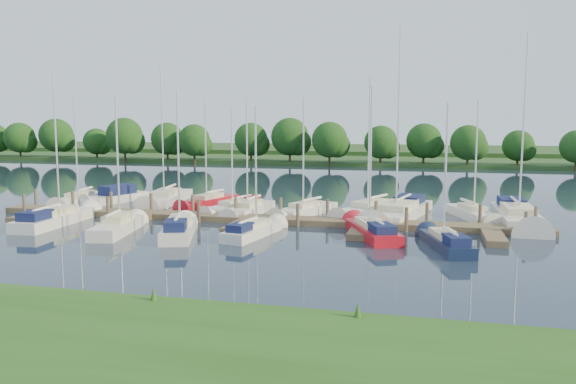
% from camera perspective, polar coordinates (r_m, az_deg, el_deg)
% --- Properties ---
extents(ground, '(260.00, 260.00, 0.00)m').
position_cam_1_polar(ground, '(32.88, -7.83, -5.34)').
color(ground, '#1B2836').
rests_on(ground, ground).
extents(near_bank, '(90.00, 10.00, 0.50)m').
position_cam_1_polar(near_bank, '(19.50, -26.10, -13.99)').
color(near_bank, '#244C15').
rests_on(near_bank, ground).
extents(dock, '(40.00, 6.00, 0.40)m').
position_cam_1_polar(dock, '(39.58, -3.90, -2.88)').
color(dock, brown).
rests_on(dock, ground).
extents(mooring_pilings, '(38.24, 2.84, 2.00)m').
position_cam_1_polar(mooring_pilings, '(40.57, -3.42, -2.06)').
color(mooring_pilings, '#473D33').
rests_on(mooring_pilings, ground).
extents(far_shore, '(180.00, 30.00, 0.60)m').
position_cam_1_polar(far_shore, '(105.69, 7.44, 3.34)').
color(far_shore, '#1F3F18').
rests_on(far_shore, ground).
extents(distant_hill, '(220.00, 40.00, 1.40)m').
position_cam_1_polar(distant_hill, '(130.50, 8.71, 4.19)').
color(distant_hill, '#325424').
rests_on(distant_hill, ground).
extents(treeline, '(146.74, 9.10, 8.09)m').
position_cam_1_polar(treeline, '(92.51, 7.96, 5.16)').
color(treeline, '#38281C').
rests_on(treeline, ground).
extents(sailboat_n_0, '(2.63, 7.78, 9.81)m').
position_cam_1_polar(sailboat_n_0, '(52.42, -20.40, -0.79)').
color(sailboat_n_0, silver).
rests_on(sailboat_n_0, ground).
extents(motorboat, '(3.44, 6.79, 1.89)m').
position_cam_1_polar(motorboat, '(52.19, -17.10, -0.58)').
color(motorboat, silver).
rests_on(motorboat, ground).
extents(sailboat_n_2, '(3.64, 10.11, 12.62)m').
position_cam_1_polar(sailboat_n_2, '(50.26, -12.38, -0.83)').
color(sailboat_n_2, silver).
rests_on(sailboat_n_2, ground).
extents(sailboat_n_3, '(3.17, 7.07, 9.03)m').
position_cam_1_polar(sailboat_n_3, '(48.19, -8.09, -1.07)').
color(sailboat_n_3, red).
rests_on(sailboat_n_3, ground).
extents(sailboat_n_4, '(3.42, 6.72, 8.68)m').
position_cam_1_polar(sailboat_n_4, '(44.52, -5.35, -1.64)').
color(sailboat_n_4, silver).
rests_on(sailboat_n_4, ground).
extents(sailboat_n_5, '(2.31, 7.19, 9.23)m').
position_cam_1_polar(sailboat_n_5, '(43.22, -3.99, -1.94)').
color(sailboat_n_5, silver).
rests_on(sailboat_n_5, ground).
extents(sailboat_n_6, '(3.89, 7.18, 9.25)m').
position_cam_1_polar(sailboat_n_6, '(43.13, 1.72, -1.96)').
color(sailboat_n_6, silver).
rests_on(sailboat_n_6, ground).
extents(sailboat_n_7, '(4.87, 8.30, 10.89)m').
position_cam_1_polar(sailboat_n_7, '(43.04, 8.28, -2.03)').
color(sailboat_n_7, silver).
rests_on(sailboat_n_7, ground).
extents(sailboat_n_8, '(4.78, 11.50, 14.31)m').
position_cam_1_polar(sailboat_n_8, '(42.23, 11.10, -2.19)').
color(sailboat_n_8, silver).
rests_on(sailboat_n_8, ground).
extents(sailboat_n_9, '(3.50, 6.91, 8.94)m').
position_cam_1_polar(sailboat_n_9, '(43.52, 18.22, -2.22)').
color(sailboat_n_9, silver).
rests_on(sailboat_n_9, ground).
extents(sailboat_n_10, '(2.67, 10.68, 13.52)m').
position_cam_1_polar(sailboat_n_10, '(42.68, 22.29, -2.48)').
color(sailboat_n_10, silver).
rests_on(sailboat_n_10, ground).
extents(sailboat_s_0, '(2.43, 8.50, 10.87)m').
position_cam_1_polar(sailboat_s_0, '(42.12, -22.49, -2.62)').
color(sailboat_s_0, silver).
rests_on(sailboat_s_0, ground).
extents(sailboat_s_1, '(2.74, 7.07, 9.24)m').
position_cam_1_polar(sailboat_s_1, '(37.66, -16.83, -3.54)').
color(sailboat_s_1, silver).
rests_on(sailboat_s_1, ground).
extents(sailboat_s_2, '(3.60, 7.23, 9.46)m').
position_cam_1_polar(sailboat_s_2, '(35.70, -10.99, -3.86)').
color(sailboat_s_2, silver).
rests_on(sailboat_s_2, ground).
extents(sailboat_s_3, '(2.48, 6.54, 8.34)m').
position_cam_1_polar(sailboat_s_3, '(35.07, -3.51, -3.98)').
color(sailboat_s_3, silver).
rests_on(sailboat_s_3, ground).
extents(sailboat_s_4, '(4.16, 7.44, 9.64)m').
position_cam_1_polar(sailboat_s_4, '(35.32, 8.45, -3.96)').
color(sailboat_s_4, red).
rests_on(sailboat_s_4, ground).
extents(sailboat_s_5, '(3.04, 6.60, 8.47)m').
position_cam_1_polar(sailboat_s_5, '(32.80, 15.68, -5.00)').
color(sailboat_s_5, '#101D38').
rests_on(sailboat_s_5, ground).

